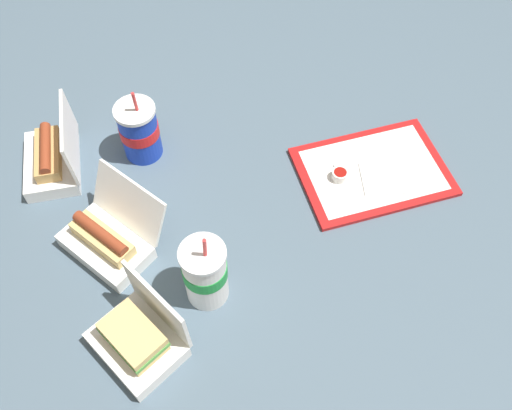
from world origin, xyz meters
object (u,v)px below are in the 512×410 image
(clamshell_hotdog_back, at_px, (53,157))
(soda_cup_left, at_px, (205,273))
(plastic_fork, at_px, (352,158))
(ketchup_cup, at_px, (340,175))
(clamshell_hotdog_corner, at_px, (108,239))
(clamshell_sandwich_right, at_px, (138,338))
(soda_cup_back, at_px, (139,131))
(food_tray, at_px, (373,171))

(clamshell_hotdog_back, relative_size, soda_cup_left, 0.86)
(plastic_fork, bearing_deg, ketchup_cup, -151.88)
(clamshell_hotdog_corner, distance_m, clamshell_sandwich_right, 0.26)
(clamshell_hotdog_corner, bearing_deg, clamshell_sandwich_right, -78.53)
(soda_cup_back, bearing_deg, ketchup_cup, -21.89)
(food_tray, xyz_separation_m, plastic_fork, (-0.04, 0.04, 0.01))
(clamshell_hotdog_back, distance_m, soda_cup_back, 0.23)
(food_tray, bearing_deg, clamshell_hotdog_back, 167.85)
(plastic_fork, relative_size, soda_cup_left, 0.46)
(clamshell_hotdog_corner, relative_size, clamshell_hotdog_back, 1.33)
(soda_cup_left, bearing_deg, soda_cup_back, 103.82)
(ketchup_cup, xyz_separation_m, soda_cup_back, (-0.48, 0.19, 0.05))
(ketchup_cup, height_order, clamshell_hotdog_corner, clamshell_hotdog_corner)
(soda_cup_back, bearing_deg, food_tray, -17.77)
(food_tray, bearing_deg, soda_cup_back, 162.23)
(clamshell_hotdog_back, xyz_separation_m, soda_cup_back, (0.22, 0.01, 0.04))
(food_tray, relative_size, soda_cup_back, 1.79)
(food_tray, distance_m, ketchup_cup, 0.09)
(plastic_fork, height_order, soda_cup_left, soda_cup_left)
(clamshell_hotdog_corner, relative_size, clamshell_sandwich_right, 1.18)
(plastic_fork, relative_size, clamshell_hotdog_corner, 0.40)
(clamshell_hotdog_corner, bearing_deg, soda_cup_left, -37.03)
(ketchup_cup, bearing_deg, clamshell_sandwich_right, -147.08)
(ketchup_cup, relative_size, soda_cup_left, 0.17)
(plastic_fork, bearing_deg, clamshell_sandwich_right, -164.28)
(food_tray, bearing_deg, ketchup_cup, -174.39)
(soda_cup_back, bearing_deg, soda_cup_left, -76.18)
(ketchup_cup, height_order, clamshell_hotdog_back, clamshell_hotdog_back)
(clamshell_hotdog_corner, distance_m, soda_cup_back, 0.30)
(clamshell_hotdog_corner, height_order, soda_cup_left, soda_cup_left)
(clamshell_hotdog_corner, bearing_deg, ketchup_cup, 8.62)
(ketchup_cup, relative_size, soda_cup_back, 0.18)
(plastic_fork, relative_size, soda_cup_back, 0.50)
(plastic_fork, xyz_separation_m, clamshell_sandwich_right, (-0.57, -0.39, 0.03))
(ketchup_cup, bearing_deg, clamshell_hotdog_corner, -171.38)
(plastic_fork, height_order, clamshell_hotdog_corner, clamshell_hotdog_corner)
(clamshell_hotdog_back, bearing_deg, soda_cup_left, -51.95)
(ketchup_cup, bearing_deg, food_tray, 5.61)
(clamshell_hotdog_corner, xyz_separation_m, soda_cup_left, (0.21, -0.16, 0.05))
(clamshell_hotdog_back, height_order, soda_cup_back, soda_cup_back)
(plastic_fork, relative_size, clamshell_sandwich_right, 0.48)
(plastic_fork, relative_size, clamshell_hotdog_back, 0.54)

